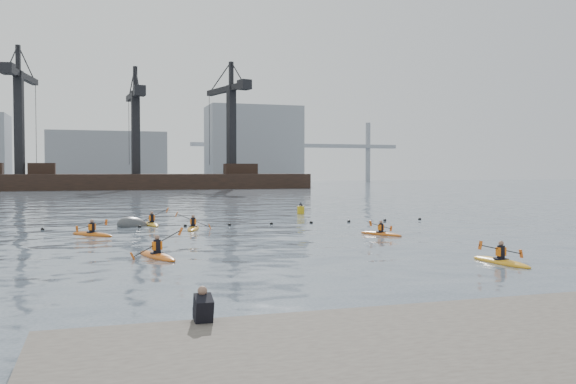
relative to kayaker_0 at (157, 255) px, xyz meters
name	(u,v)px	position (x,y,z in m)	size (l,w,h in m)	color
ground	(338,283)	(5.20, -8.07, -0.11)	(400.00, 400.00, 0.00)	#394A53
quay	(515,366)	(5.19, -17.07, -0.11)	(18.00, 7.12, 1.77)	#4C443D
float_line	(207,225)	(4.70, 14.47, -0.08)	(33.24, 0.73, 0.24)	black
barge_pier	(135,180)	(4.97, 101.93, 1.79)	(72.00, 19.30, 29.50)	black
skyline	(135,150)	(7.43, 142.21, 9.14)	(141.00, 28.00, 22.00)	gray
kayaker_0	(157,255)	(0.00, 0.00, 0.00)	(2.35, 3.53, 1.37)	orange
kayaker_1	(501,261)	(13.18, -5.93, -0.01)	(2.22, 3.32, 1.08)	orange
kayaker_2	(92,234)	(-2.77, 10.34, 0.00)	(2.67, 2.97, 1.07)	#C75B12
kayaker_3	(193,228)	(3.42, 12.31, 0.00)	(2.27, 3.39, 1.27)	orange
kayaker_4	(381,233)	(13.44, 5.55, -0.01)	(1.89, 2.97, 1.01)	#CC5B13
kayaker_5	(152,224)	(1.13, 16.10, 0.00)	(2.36, 3.44, 1.33)	#C88E17
mooring_buoy	(133,226)	(-0.18, 15.74, -0.11)	(2.49, 1.47, 1.24)	#424547
nav_buoy	(301,210)	(14.55, 23.60, 0.24)	(0.63, 0.63, 1.15)	gold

